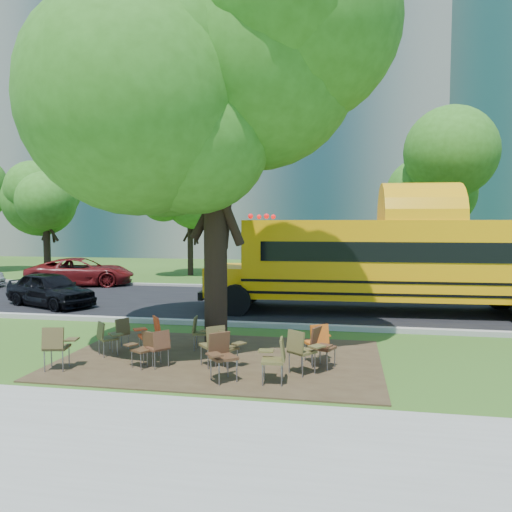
% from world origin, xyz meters
% --- Properties ---
extents(ground, '(160.00, 160.00, 0.00)m').
position_xyz_m(ground, '(0.00, 0.00, 0.00)').
color(ground, '#2C4F18').
rests_on(ground, ground).
extents(sidewalk, '(60.00, 4.00, 0.04)m').
position_xyz_m(sidewalk, '(0.00, -5.00, 0.02)').
color(sidewalk, gray).
rests_on(sidewalk, ground).
extents(dirt_patch, '(7.00, 4.50, 0.03)m').
position_xyz_m(dirt_patch, '(1.00, -0.50, 0.01)').
color(dirt_patch, '#382819').
rests_on(dirt_patch, ground).
extents(asphalt_road, '(80.00, 8.00, 0.04)m').
position_xyz_m(asphalt_road, '(0.00, 7.00, 0.02)').
color(asphalt_road, black).
rests_on(asphalt_road, ground).
extents(kerb_near, '(80.00, 0.25, 0.14)m').
position_xyz_m(kerb_near, '(0.00, 3.00, 0.07)').
color(kerb_near, gray).
rests_on(kerb_near, ground).
extents(kerb_far, '(80.00, 0.25, 0.14)m').
position_xyz_m(kerb_far, '(0.00, 11.10, 0.07)').
color(kerb_far, gray).
rests_on(kerb_far, ground).
extents(building_main, '(38.00, 16.00, 22.00)m').
position_xyz_m(building_main, '(-8.00, 36.00, 11.00)').
color(building_main, slate).
rests_on(building_main, ground).
extents(bg_tree_0, '(5.20, 5.20, 7.18)m').
position_xyz_m(bg_tree_0, '(-12.00, 13.00, 4.57)').
color(bg_tree_0, black).
rests_on(bg_tree_0, ground).
extents(bg_tree_2, '(4.80, 4.80, 6.62)m').
position_xyz_m(bg_tree_2, '(-5.00, 16.00, 4.21)').
color(bg_tree_2, black).
rests_on(bg_tree_2, ground).
extents(bg_tree_3, '(5.60, 5.60, 7.84)m').
position_xyz_m(bg_tree_3, '(8.00, 14.00, 5.03)').
color(bg_tree_3, black).
rests_on(bg_tree_3, ground).
extents(main_tree, '(7.20, 7.20, 9.48)m').
position_xyz_m(main_tree, '(0.61, 0.58, 5.86)').
color(main_tree, black).
rests_on(main_tree, ground).
extents(school_bus, '(12.85, 3.37, 3.11)m').
position_xyz_m(school_bus, '(5.94, 6.00, 1.80)').
color(school_bus, orange).
rests_on(school_bus, ground).
extents(chair_0, '(0.64, 0.66, 0.94)m').
position_xyz_m(chair_0, '(-2.07, -1.95, 0.58)').
color(chair_0, '#493D1F').
rests_on(chair_0, ground).
extents(chair_1, '(0.69, 0.55, 0.81)m').
position_xyz_m(chair_1, '(-1.60, -0.75, 0.50)').
color(chair_1, '#48451F').
rests_on(chair_1, ground).
extents(chair_2, '(0.55, 0.70, 0.82)m').
position_xyz_m(chair_2, '(-0.09, -1.35, 0.50)').
color(chair_2, '#512F1D').
rests_on(chair_2, ground).
extents(chair_3, '(0.64, 0.51, 0.77)m').
position_xyz_m(chair_3, '(-0.43, -1.41, 0.48)').
color(chair_3, '#432B18').
rests_on(chair_3, ground).
extents(chair_4, '(0.69, 0.54, 0.82)m').
position_xyz_m(chair_4, '(1.29, -1.17, 0.51)').
color(chair_4, '#483C1F').
rests_on(chair_4, ground).
extents(chair_5, '(0.64, 0.80, 0.94)m').
position_xyz_m(chair_5, '(1.40, -2.01, 0.58)').
color(chair_5, '#462B19').
rests_on(chair_5, ground).
extents(chair_6, '(0.56, 0.59, 0.90)m').
position_xyz_m(chair_6, '(2.45, -1.97, 0.55)').
color(chair_6, '#4F4922').
rests_on(chair_6, ground).
extents(chair_7, '(0.79, 0.63, 0.92)m').
position_xyz_m(chair_7, '(2.87, -1.34, 0.57)').
color(chair_7, brown).
rests_on(chair_7, ground).
extents(chair_8, '(0.53, 0.67, 0.79)m').
position_xyz_m(chair_8, '(-1.52, -0.18, 0.49)').
color(chair_8, '#4E4121').
rests_on(chair_8, ground).
extents(chair_9, '(0.76, 0.60, 0.90)m').
position_xyz_m(chair_9, '(-0.65, -0.46, 0.56)').
color(chair_9, red).
rests_on(chair_9, ground).
extents(chair_10, '(0.54, 0.55, 0.82)m').
position_xyz_m(chair_10, '(0.33, 0.15, 0.51)').
color(chair_10, brown).
rests_on(chair_10, ground).
extents(chair_11, '(0.62, 0.78, 0.91)m').
position_xyz_m(chair_11, '(1.03, -1.12, 0.56)').
color(chair_11, brown).
rests_on(chair_11, ground).
extents(chair_12, '(0.56, 0.71, 0.87)m').
position_xyz_m(chair_12, '(3.23, -0.80, 0.54)').
color(chair_12, '#48291A').
rests_on(chair_12, ground).
extents(chair_13, '(0.61, 0.73, 0.90)m').
position_xyz_m(chair_13, '(3.15, -0.48, 0.55)').
color(chair_13, '#B65013').
rests_on(chair_13, ground).
extents(black_car, '(4.01, 2.84, 1.27)m').
position_xyz_m(black_car, '(-6.73, 5.06, 0.63)').
color(black_car, black).
rests_on(black_car, ground).
extents(bg_car_red, '(5.27, 3.52, 1.34)m').
position_xyz_m(bg_car_red, '(-8.66, 10.58, 0.67)').
color(bg_car_red, '#5A0F10').
rests_on(bg_car_red, ground).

